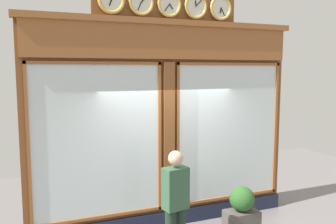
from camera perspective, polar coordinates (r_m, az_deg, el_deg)
name	(u,v)px	position (r m, az deg, el deg)	size (l,w,h in m)	color
shop_facade	(165,122)	(6.38, -0.42, -1.65)	(5.01, 0.42, 4.27)	brown
pedestrian	(175,201)	(5.32, 1.22, -14.29)	(0.40, 0.29, 1.69)	#1C2F21
planter_box	(241,224)	(6.41, 11.81, -17.38)	(0.56, 0.36, 0.47)	#4C4742
planter_shrub	(242,199)	(6.24, 11.91, -13.60)	(0.42, 0.42, 0.42)	#285623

